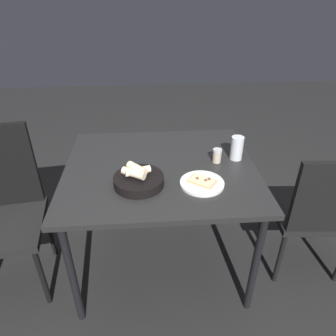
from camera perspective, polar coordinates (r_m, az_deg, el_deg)
The scene contains 8 objects.
ground at distance 2.21m, azimuth -1.16°, elevation -16.11°, with size 8.00×8.00×0.00m, color black.
dining_table at distance 1.77m, azimuth -1.38°, elevation -1.47°, with size 1.07×0.92×0.73m.
pizza_plate at distance 1.59m, azimuth 6.28°, elevation -2.71°, with size 0.23×0.23×0.04m.
bread_basket at distance 1.58m, azimuth -5.50°, elevation -2.08°, with size 0.26×0.26×0.11m.
beer_glass at distance 1.83m, azimuth 12.49°, elevation 3.39°, with size 0.07×0.07×0.14m.
pepper_shaker at distance 1.79m, azimuth 8.98°, elevation 2.14°, with size 0.05×0.05×0.08m.
chair_near at distance 1.99m, azimuth -28.39°, elevation -5.69°, with size 0.50×0.50×0.98m.
chair_far at distance 2.00m, azimuth 25.58°, elevation -6.61°, with size 0.47×0.47×0.87m.
Camera 1 is at (0.07, 1.48, 1.63)m, focal length 33.18 mm.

